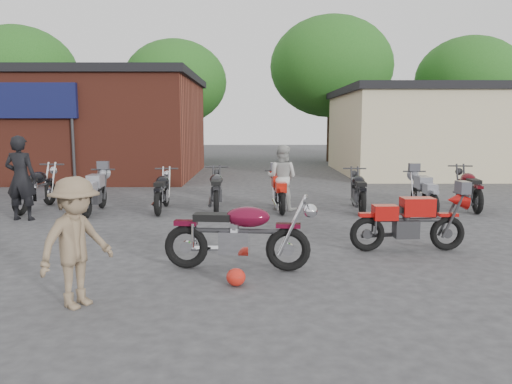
{
  "coord_description": "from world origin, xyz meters",
  "views": [
    {
      "loc": [
        -0.43,
        -7.41,
        2.23
      ],
      "look_at": [
        -0.4,
        2.22,
        0.9
      ],
      "focal_mm": 35.0,
      "sensor_mm": 36.0,
      "label": 1
    }
  ],
  "objects_px": {
    "person_light": "(282,178)",
    "row_bike_2": "(162,189)",
    "row_bike_1": "(95,190)",
    "sportbike": "(410,219)",
    "row_bike_5": "(359,189)",
    "row_bike_7": "(469,186)",
    "vintage_motorcycle": "(239,230)",
    "row_bike_6": "(424,191)",
    "person_dark": "(21,178)",
    "row_bike_3": "(216,187)",
    "row_bike_4": "(279,190)",
    "person_tan": "(76,243)",
    "row_bike_0": "(36,186)",
    "helmet": "(236,277)"
  },
  "relations": [
    {
      "from": "row_bike_2",
      "to": "person_light",
      "type": "bearing_deg",
      "value": -89.91
    },
    {
      "from": "helmet",
      "to": "row_bike_2",
      "type": "height_order",
      "value": "row_bike_2"
    },
    {
      "from": "row_bike_2",
      "to": "row_bike_3",
      "type": "bearing_deg",
      "value": -87.64
    },
    {
      "from": "row_bike_1",
      "to": "helmet",
      "type": "bearing_deg",
      "value": -149.5
    },
    {
      "from": "person_light",
      "to": "row_bike_0",
      "type": "height_order",
      "value": "person_light"
    },
    {
      "from": "row_bike_1",
      "to": "row_bike_5",
      "type": "relative_size",
      "value": 1.0
    },
    {
      "from": "person_light",
      "to": "row_bike_2",
      "type": "height_order",
      "value": "person_light"
    },
    {
      "from": "row_bike_5",
      "to": "row_bike_7",
      "type": "xyz_separation_m",
      "value": [
        2.94,
        0.23,
        0.03
      ]
    },
    {
      "from": "row_bike_1",
      "to": "row_bike_3",
      "type": "bearing_deg",
      "value": -85.59
    },
    {
      "from": "sportbike",
      "to": "row_bike_0",
      "type": "xyz_separation_m",
      "value": [
        -8.38,
        4.27,
        0.05
      ]
    },
    {
      "from": "person_tan",
      "to": "row_bike_7",
      "type": "xyz_separation_m",
      "value": [
        7.77,
        7.01,
        -0.2
      ]
    },
    {
      "from": "person_dark",
      "to": "row_bike_7",
      "type": "xyz_separation_m",
      "value": [
        10.99,
        1.49,
        -0.38
      ]
    },
    {
      "from": "sportbike",
      "to": "person_dark",
      "type": "height_order",
      "value": "person_dark"
    },
    {
      "from": "row_bike_1",
      "to": "row_bike_3",
      "type": "distance_m",
      "value": 3.04
    },
    {
      "from": "row_bike_5",
      "to": "row_bike_7",
      "type": "relative_size",
      "value": 0.96
    },
    {
      "from": "person_light",
      "to": "person_dark",
      "type": "bearing_deg",
      "value": 35.89
    },
    {
      "from": "row_bike_0",
      "to": "vintage_motorcycle",
      "type": "bearing_deg",
      "value": -132.0
    },
    {
      "from": "helmet",
      "to": "person_tan",
      "type": "xyz_separation_m",
      "value": [
        -1.9,
        -0.76,
        0.68
      ]
    },
    {
      "from": "vintage_motorcycle",
      "to": "row_bike_6",
      "type": "height_order",
      "value": "vintage_motorcycle"
    },
    {
      "from": "person_light",
      "to": "row_bike_1",
      "type": "height_order",
      "value": "person_light"
    },
    {
      "from": "row_bike_2",
      "to": "sportbike",
      "type": "bearing_deg",
      "value": -130.99
    },
    {
      "from": "row_bike_1",
      "to": "person_light",
      "type": "bearing_deg",
      "value": -88.0
    },
    {
      "from": "vintage_motorcycle",
      "to": "row_bike_3",
      "type": "distance_m",
      "value": 5.39
    },
    {
      "from": "helmet",
      "to": "row_bike_2",
      "type": "bearing_deg",
      "value": 109.39
    },
    {
      "from": "row_bike_4",
      "to": "row_bike_5",
      "type": "xyz_separation_m",
      "value": [
        2.04,
        -0.04,
        0.03
      ]
    },
    {
      "from": "sportbike",
      "to": "person_tan",
      "type": "relative_size",
      "value": 1.23
    },
    {
      "from": "row_bike_1",
      "to": "sportbike",
      "type": "bearing_deg",
      "value": -122.35
    },
    {
      "from": "person_tan",
      "to": "row_bike_4",
      "type": "relative_size",
      "value": 0.86
    },
    {
      "from": "row_bike_3",
      "to": "row_bike_4",
      "type": "bearing_deg",
      "value": -95.17
    },
    {
      "from": "person_dark",
      "to": "row_bike_4",
      "type": "distance_m",
      "value": 6.16
    },
    {
      "from": "row_bike_3",
      "to": "person_light",
      "type": "bearing_deg",
      "value": -93.37
    },
    {
      "from": "person_tan",
      "to": "row_bike_5",
      "type": "bearing_deg",
      "value": -3.3
    },
    {
      "from": "vintage_motorcycle",
      "to": "person_tan",
      "type": "xyz_separation_m",
      "value": [
        -1.93,
        -1.52,
        0.17
      ]
    },
    {
      "from": "row_bike_0",
      "to": "row_bike_5",
      "type": "distance_m",
      "value": 8.33
    },
    {
      "from": "sportbike",
      "to": "row_bike_1",
      "type": "bearing_deg",
      "value": 148.23
    },
    {
      "from": "row_bike_0",
      "to": "row_bike_3",
      "type": "xyz_separation_m",
      "value": [
        4.68,
        -0.07,
        -0.03
      ]
    },
    {
      "from": "person_tan",
      "to": "row_bike_4",
      "type": "distance_m",
      "value": 7.37
    },
    {
      "from": "row_bike_1",
      "to": "row_bike_5",
      "type": "distance_m",
      "value": 6.68
    },
    {
      "from": "person_dark",
      "to": "row_bike_2",
      "type": "relative_size",
      "value": 1.0
    },
    {
      "from": "person_tan",
      "to": "row_bike_7",
      "type": "height_order",
      "value": "person_tan"
    },
    {
      "from": "row_bike_1",
      "to": "row_bike_5",
      "type": "xyz_separation_m",
      "value": [
        6.67,
        0.3,
        -0.0
      ]
    },
    {
      "from": "row_bike_4",
      "to": "person_light",
      "type": "bearing_deg",
      "value": -60.68
    },
    {
      "from": "person_tan",
      "to": "person_dark",
      "type": "bearing_deg",
      "value": 62.42
    },
    {
      "from": "person_dark",
      "to": "row_bike_3",
      "type": "bearing_deg",
      "value": -159.07
    },
    {
      "from": "sportbike",
      "to": "row_bike_5",
      "type": "bearing_deg",
      "value": 88.56
    },
    {
      "from": "helmet",
      "to": "row_bike_2",
      "type": "distance_m",
      "value": 6.36
    },
    {
      "from": "person_tan",
      "to": "row_bike_7",
      "type": "distance_m",
      "value": 10.46
    },
    {
      "from": "person_light",
      "to": "person_tan",
      "type": "distance_m",
      "value": 7.44
    },
    {
      "from": "person_light",
      "to": "row_bike_0",
      "type": "xyz_separation_m",
      "value": [
        -6.37,
        0.06,
        -0.22
      ]
    },
    {
      "from": "row_bike_1",
      "to": "row_bike_2",
      "type": "relative_size",
      "value": 1.0
    }
  ]
}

